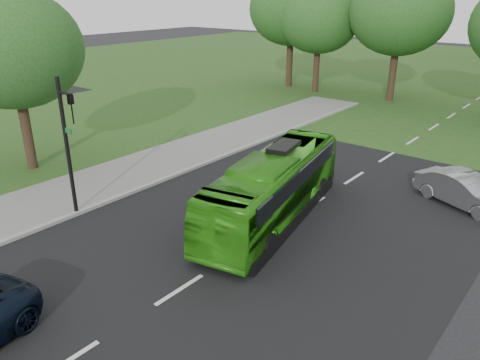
{
  "coord_description": "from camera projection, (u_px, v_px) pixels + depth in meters",
  "views": [
    {
      "loc": [
        9.12,
        -10.29,
        8.65
      ],
      "look_at": [
        -1.79,
        3.19,
        1.6
      ],
      "focal_mm": 35.0,
      "sensor_mm": 36.0,
      "label": 1
    }
  ],
  "objects": [
    {
      "name": "sedan",
      "position": [
        465.0,
        191.0,
        19.96
      ],
      "size": [
        4.59,
        3.02,
        1.43
      ],
      "primitive_type": "imported",
      "rotation": [
        0.0,
        0.0,
        1.19
      ],
      "color": "#9D9EA1",
      "rests_on": "ground"
    },
    {
      "name": "tree_park_b",
      "position": [
        400.0,
        12.0,
        36.91
      ],
      "size": [
        7.98,
        7.98,
        10.46
      ],
      "color": "black",
      "rests_on": "ground"
    },
    {
      "name": "tree_park_a",
      "position": [
        319.0,
        18.0,
        40.66
      ],
      "size": [
        7.09,
        7.09,
        9.42
      ],
      "color": "black",
      "rests_on": "ground"
    },
    {
      "name": "tree_side_near",
      "position": [
        12.0,
        49.0,
        22.3
      ],
      "size": [
        6.7,
        6.7,
        8.91
      ],
      "color": "black",
      "rests_on": "ground"
    },
    {
      "name": "traffic_light",
      "position": [
        68.0,
        138.0,
        18.13
      ],
      "size": [
        0.91,
        0.26,
        5.68
      ],
      "rotation": [
        0.0,
        0.0,
        0.19
      ],
      "color": "black",
      "rests_on": "ground"
    },
    {
      "name": "bus",
      "position": [
        273.0,
        187.0,
        18.7
      ],
      "size": [
        4.16,
        9.88,
        2.68
      ],
      "primitive_type": "imported",
      "rotation": [
        0.0,
        0.0,
        0.2
      ],
      "color": "#349D18",
      "rests_on": "ground"
    },
    {
      "name": "ground",
      "position": [
        222.0,
        263.0,
        15.98
      ],
      "size": [
        160.0,
        160.0,
        0.0
      ],
      "primitive_type": "plane",
      "color": "black",
      "rests_on": "ground"
    },
    {
      "name": "street_surfaces",
      "position": [
        432.0,
        124.0,
        32.58
      ],
      "size": [
        120.0,
        120.0,
        0.15
      ],
      "color": "black",
      "rests_on": "ground"
    },
    {
      "name": "tree_park_f",
      "position": [
        292.0,
        9.0,
        42.85
      ],
      "size": [
        7.8,
        7.8,
        10.41
      ],
      "color": "black",
      "rests_on": "ground"
    }
  ]
}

